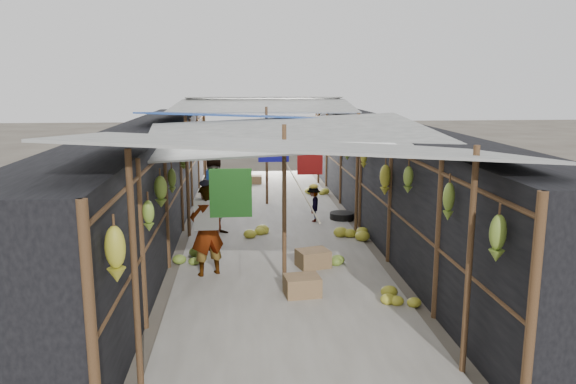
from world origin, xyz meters
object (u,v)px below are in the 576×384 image
object	(u,v)px
black_basin	(342,216)
shopper_blue	(217,196)
crate_near	(302,286)
vendor_seated	(314,205)
vendor_elderly	(207,230)

from	to	relation	value
black_basin	shopper_blue	size ratio (longest dim) A/B	0.34
crate_near	black_basin	bearing A→B (deg)	66.28
crate_near	shopper_blue	distance (m)	3.98
vendor_seated	vendor_elderly	bearing A→B (deg)	-22.67
crate_near	shopper_blue	bearing A→B (deg)	105.03
vendor_elderly	vendor_seated	world-z (taller)	vendor_elderly
crate_near	vendor_elderly	size ratio (longest dim) A/B	0.34
black_basin	vendor_elderly	distance (m)	4.77
vendor_elderly	crate_near	bearing A→B (deg)	118.99
black_basin	vendor_seated	xyz separation A→B (m)	(-0.70, -0.18, 0.34)
vendor_elderly	shopper_blue	bearing A→B (deg)	-116.85
vendor_elderly	shopper_blue	distance (m)	2.59
black_basin	shopper_blue	xyz separation A→B (m)	(-2.91, -1.09, 0.76)
black_basin	vendor_elderly	world-z (taller)	vendor_elderly
crate_near	vendor_elderly	world-z (taller)	vendor_elderly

